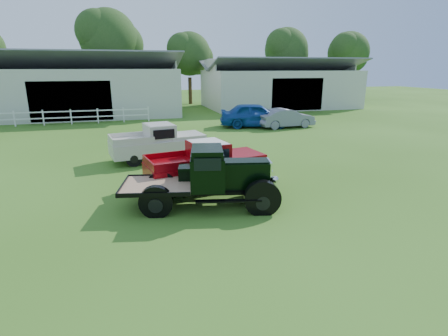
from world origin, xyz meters
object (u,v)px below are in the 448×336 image
object	(u,v)px
vintage_flatbed	(204,177)
misc_car_grey	(286,118)
white_pickup	(158,142)
misc_car_blue	(256,115)
red_pickup	(206,163)

from	to	relation	value
vintage_flatbed	misc_car_grey	xyz separation A→B (m)	(9.27, 13.30, -0.27)
white_pickup	misc_car_grey	bearing A→B (deg)	24.48
misc_car_grey	misc_car_blue	bearing A→B (deg)	63.45
vintage_flatbed	misc_car_grey	size ratio (longest dim) A/B	1.15
white_pickup	misc_car_grey	xyz separation A→B (m)	(10.11, 6.85, -0.15)
red_pickup	misc_car_blue	world-z (taller)	misc_car_blue
vintage_flatbed	misc_car_grey	world-z (taller)	vintage_flatbed
red_pickup	white_pickup	size ratio (longest dim) A/B	1.00
white_pickup	misc_car_blue	distance (m)	11.12
vintage_flatbed	misc_car_blue	size ratio (longest dim) A/B	0.93
misc_car_blue	misc_car_grey	bearing A→B (deg)	-98.01
white_pickup	red_pickup	bearing A→B (deg)	-82.25
white_pickup	vintage_flatbed	bearing A→B (deg)	-92.25
vintage_flatbed	red_pickup	size ratio (longest dim) A/B	1.06
red_pickup	misc_car_grey	bearing A→B (deg)	41.81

